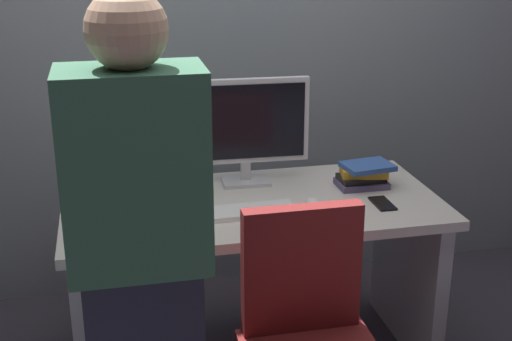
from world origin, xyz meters
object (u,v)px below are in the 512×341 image
at_px(keyboard, 240,212).
at_px(mouse, 313,203).
at_px(monitor, 245,126).
at_px(desk, 253,251).
at_px(book_stack, 364,175).
at_px(person_at_desk, 141,268).
at_px(cup_near_keyboard, 144,214).
at_px(cell_phone, 382,204).
at_px(cup_by_monitor, 146,185).

height_order(keyboard, mouse, mouse).
xyz_separation_m(monitor, keyboard, (-0.09, -0.33, -0.25)).
relative_size(desk, book_stack, 6.49).
xyz_separation_m(person_at_desk, mouse, (0.70, 0.58, -0.09)).
distance_m(monitor, cup_near_keyboard, 0.61).
relative_size(desk, cell_phone, 10.48).
height_order(desk, book_stack, book_stack).
height_order(keyboard, cup_near_keyboard, cup_near_keyboard).
bearing_deg(person_at_desk, mouse, 39.78).
distance_m(desk, cup_by_monitor, 0.52).
distance_m(cup_by_monitor, cell_phone, 0.96).
height_order(desk, monitor, monitor).
bearing_deg(cell_phone, cup_by_monitor, 162.07).
relative_size(cup_by_monitor, book_stack, 0.41).
bearing_deg(desk, book_stack, 7.89).
distance_m(monitor, keyboard, 0.42).
height_order(person_at_desk, cup_by_monitor, person_at_desk).
bearing_deg(cell_phone, desk, 164.16).
xyz_separation_m(mouse, cell_phone, (0.28, -0.03, -0.01)).
height_order(monitor, mouse, monitor).
xyz_separation_m(mouse, cup_by_monitor, (-0.63, 0.26, 0.03)).
bearing_deg(keyboard, monitor, 73.32).
bearing_deg(monitor, cup_by_monitor, -171.68).
bearing_deg(cell_phone, monitor, 143.57).
relative_size(person_at_desk, monitor, 3.03).
bearing_deg(book_stack, keyboard, -161.90).
xyz_separation_m(cup_near_keyboard, book_stack, (0.94, 0.20, 0.01)).
distance_m(cup_by_monitor, book_stack, 0.91).
distance_m(keyboard, cup_by_monitor, 0.43).
relative_size(mouse, cup_by_monitor, 1.04).
distance_m(desk, cell_phone, 0.56).
xyz_separation_m(keyboard, book_stack, (0.57, 0.19, 0.04)).
xyz_separation_m(monitor, mouse, (0.21, -0.33, -0.24)).
distance_m(keyboard, cell_phone, 0.57).
distance_m(cup_near_keyboard, cup_by_monitor, 0.29).
bearing_deg(book_stack, cup_near_keyboard, -167.69).
bearing_deg(monitor, cell_phone, -36.30).
distance_m(desk, person_at_desk, 0.91).
bearing_deg(desk, mouse, -27.04).
height_order(mouse, cup_near_keyboard, cup_near_keyboard).
distance_m(keyboard, cup_near_keyboard, 0.37).
height_order(monitor, cup_by_monitor, monitor).
bearing_deg(person_at_desk, desk, 55.17).
bearing_deg(cup_by_monitor, book_stack, -5.35).
distance_m(person_at_desk, book_stack, 1.24).
xyz_separation_m(desk, mouse, (0.22, -0.11, 0.24)).
bearing_deg(book_stack, mouse, -146.79).
xyz_separation_m(keyboard, cell_phone, (0.57, -0.02, -0.01)).
bearing_deg(cup_by_monitor, cup_near_keyboard, -95.64).
relative_size(mouse, cup_near_keyboard, 1.16).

